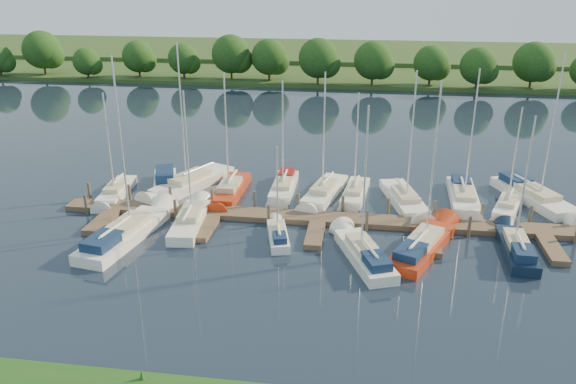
# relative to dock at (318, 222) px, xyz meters

# --- Properties ---
(ground) EXTENTS (260.00, 260.00, 0.00)m
(ground) POSITION_rel_dock_xyz_m (0.00, -7.31, -0.20)
(ground) COLOR #17232F
(ground) RESTS_ON ground
(dock) EXTENTS (40.00, 6.00, 0.40)m
(dock) POSITION_rel_dock_xyz_m (0.00, 0.00, 0.00)
(dock) COLOR brown
(dock) RESTS_ON ground
(mooring_pilings) EXTENTS (38.24, 2.84, 2.00)m
(mooring_pilings) POSITION_rel_dock_xyz_m (0.00, 1.13, 0.40)
(mooring_pilings) COLOR #473D33
(mooring_pilings) RESTS_ON ground
(far_shore) EXTENTS (180.00, 30.00, 0.60)m
(far_shore) POSITION_rel_dock_xyz_m (0.00, 67.69, 0.10)
(far_shore) COLOR #2B471B
(far_shore) RESTS_ON ground
(distant_hill) EXTENTS (220.00, 40.00, 1.40)m
(distant_hill) POSITION_rel_dock_xyz_m (0.00, 92.69, 0.50)
(distant_hill) COLOR #365023
(distant_hill) RESTS_ON ground
(treeline) EXTENTS (146.12, 9.86, 7.84)m
(treeline) POSITION_rel_dock_xyz_m (-5.77, 54.97, 3.76)
(treeline) COLOR #38281C
(treeline) RESTS_ON ground
(sailboat_n_0) EXTENTS (2.33, 7.18, 9.21)m
(sailboat_n_0) POSITION_rel_dock_xyz_m (-17.35, 3.25, 0.08)
(sailboat_n_0) COLOR white
(sailboat_n_0) RESTS_ON ground
(motorboat) EXTENTS (3.66, 6.67, 1.95)m
(motorboat) POSITION_rel_dock_xyz_m (-13.94, 5.85, 0.18)
(motorboat) COLOR white
(motorboat) RESTS_ON ground
(sailboat_n_2) EXTENTS (5.88, 9.90, 12.87)m
(sailboat_n_2) POSITION_rel_dock_xyz_m (-11.84, 5.97, 0.08)
(sailboat_n_2) COLOR white
(sailboat_n_2) RESTS_ON ground
(sailboat_n_3) EXTENTS (2.06, 8.32, 10.78)m
(sailboat_n_3) POSITION_rel_dock_xyz_m (-7.89, 4.70, 0.08)
(sailboat_n_3) COLOR #B32E10
(sailboat_n_3) RESTS_ON ground
(sailboat_n_4) EXTENTS (1.99, 7.83, 9.97)m
(sailboat_n_4) POSITION_rel_dock_xyz_m (-3.56, 6.39, 0.11)
(sailboat_n_4) COLOR white
(sailboat_n_4) RESTS_ON ground
(sailboat_n_5) EXTENTS (3.57, 8.59, 10.90)m
(sailboat_n_5) POSITION_rel_dock_xyz_m (-0.05, 5.49, 0.08)
(sailboat_n_5) COLOR white
(sailboat_n_5) RESTS_ON ground
(sailboat_n_6) EXTENTS (2.40, 7.28, 9.21)m
(sailboat_n_6) POSITION_rel_dock_xyz_m (2.54, 5.80, 0.07)
(sailboat_n_6) COLOR white
(sailboat_n_6) RESTS_ON ground
(sailboat_n_7) EXTENTS (3.84, 8.95, 11.23)m
(sailboat_n_7) POSITION_rel_dock_xyz_m (6.65, 4.78, 0.07)
(sailboat_n_7) COLOR white
(sailboat_n_7) RESTS_ON ground
(sailboat_n_8) EXTENTS (2.45, 8.99, 11.28)m
(sailboat_n_8) POSITION_rel_dock_xyz_m (11.42, 6.22, 0.11)
(sailboat_n_8) COLOR white
(sailboat_n_8) RESTS_ON ground
(sailboat_n_9) EXTENTS (3.51, 6.70, 8.66)m
(sailboat_n_9) POSITION_rel_dock_xyz_m (14.60, 4.78, 0.07)
(sailboat_n_9) COLOR white
(sailboat_n_9) RESTS_ON ground
(sailboat_n_10) EXTENTS (5.56, 9.81, 12.65)m
(sailboat_n_10) POSITION_rel_dock_xyz_m (17.20, 6.76, 0.14)
(sailboat_n_10) COLOR white
(sailboat_n_10) RESTS_ON ground
(sailboat_s_0) EXTENTS (3.83, 10.43, 13.09)m
(sailboat_s_0) POSITION_rel_dock_xyz_m (-13.15, -4.20, 0.14)
(sailboat_s_0) COLOR white
(sailboat_s_0) RESTS_ON ground
(sailboat_s_1) EXTENTS (2.53, 8.10, 10.46)m
(sailboat_s_1) POSITION_rel_dock_xyz_m (-9.36, -1.38, 0.09)
(sailboat_s_1) COLOR white
(sailboat_s_1) RESTS_ON ground
(sailboat_s_2) EXTENTS (2.33, 5.41, 7.05)m
(sailboat_s_2) POSITION_rel_dock_xyz_m (-2.54, -2.97, 0.11)
(sailboat_s_2) COLOR white
(sailboat_s_2) RESTS_ON ground
(sailboat_s_3) EXTENTS (4.35, 8.15, 10.56)m
(sailboat_s_3) POSITION_rel_dock_xyz_m (3.45, -5.01, 0.13)
(sailboat_s_3) COLOR white
(sailboat_s_3) RESTS_ON ground
(sailboat_s_4) EXTENTS (5.28, 9.13, 11.78)m
(sailboat_s_4) POSITION_rel_dock_xyz_m (7.45, -3.12, 0.13)
(sailboat_s_4) COLOR #B32E10
(sailboat_s_4) RESTS_ON ground
(sailboat_s_5) EXTENTS (1.99, 7.48, 9.74)m
(sailboat_s_5) POSITION_rel_dock_xyz_m (13.53, -2.76, 0.14)
(sailboat_s_5) COLOR black
(sailboat_s_5) RESTS_ON ground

